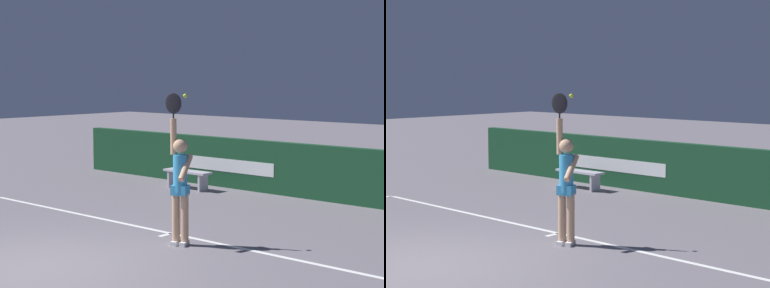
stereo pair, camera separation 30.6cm
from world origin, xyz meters
The scene contains 6 objects.
ground_plane centered at (0.00, 0.00, 0.00)m, with size 60.00×60.00×0.00m, color slate.
court_lines centered at (0.00, 0.38, 0.00)m, with size 11.08×5.19×0.00m.
back_wall centered at (0.00, 7.51, 0.62)m, with size 14.86×0.24×1.24m.
tennis_player centered at (0.67, 2.41, 1.05)m, with size 0.52×0.48×2.52m.
tennis_ball centered at (0.71, 2.49, 2.47)m, with size 0.07×0.07×0.07m.
courtside_bench_near centered at (-2.97, 6.63, 0.34)m, with size 1.32×0.37×0.46m.
Camera 1 is at (8.20, -5.76, 2.81)m, focal length 64.06 mm.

